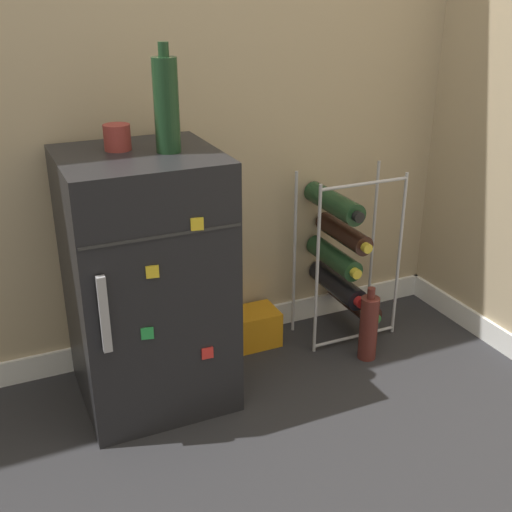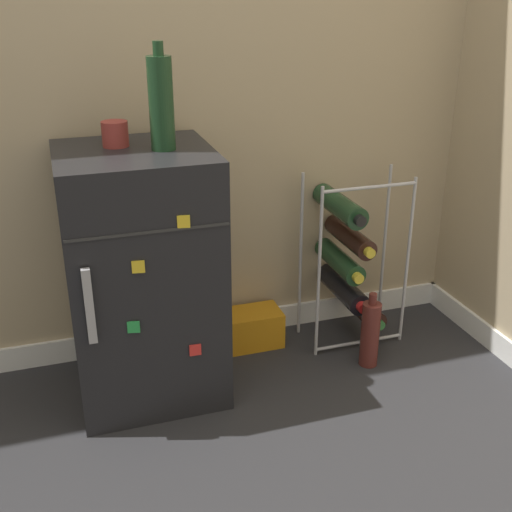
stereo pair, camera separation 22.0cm
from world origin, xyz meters
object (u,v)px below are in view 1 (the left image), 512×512
at_px(soda_box, 246,329).
at_px(loose_bottle_floor, 369,327).
at_px(fridge_top_bottle, 166,104).
at_px(wine_rack, 341,257).
at_px(fridge_top_cup, 117,137).
at_px(mini_fridge, 147,281).

xyz_separation_m(soda_box, loose_bottle_floor, (0.37, -0.26, 0.06)).
bearing_deg(soda_box, fridge_top_bottle, -151.53).
xyz_separation_m(soda_box, fridge_top_bottle, (-0.31, -0.17, 0.89)).
distance_m(wine_rack, fridge_top_cup, 0.97).
relative_size(mini_fridge, soda_box, 3.34).
bearing_deg(loose_bottle_floor, wine_rack, 92.17).
bearing_deg(wine_rack, fridge_top_bottle, -171.09).
bearing_deg(soda_box, wine_rack, -9.82).
bearing_deg(fridge_top_bottle, wine_rack, 8.91).
height_order(mini_fridge, fridge_top_bottle, fridge_top_bottle).
height_order(mini_fridge, loose_bottle_floor, mini_fridge).
distance_m(fridge_top_cup, fridge_top_bottle, 0.18).
bearing_deg(wine_rack, fridge_top_cup, -178.34).
bearing_deg(soda_box, fridge_top_cup, -168.93).
height_order(wine_rack, soda_box, wine_rack).
relative_size(mini_fridge, fridge_top_cup, 10.40).
relative_size(wine_rack, fridge_top_bottle, 2.13).
height_order(wine_rack, fridge_top_bottle, fridge_top_bottle).
bearing_deg(mini_fridge, wine_rack, 6.36).
relative_size(soda_box, loose_bottle_floor, 0.87).
bearing_deg(loose_bottle_floor, fridge_top_cup, 167.71).
distance_m(wine_rack, fridge_top_bottle, 0.93).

